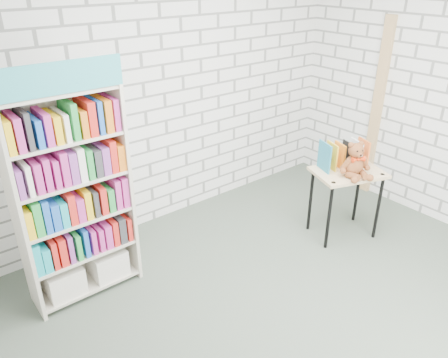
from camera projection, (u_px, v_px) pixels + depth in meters
ground at (301, 307)px, 3.65m from camera, size 4.50×4.50×0.00m
room_shell at (322, 100)px, 2.86m from camera, size 4.52×4.02×2.81m
bookshelf at (73, 197)px, 3.48m from camera, size 0.89×0.35×2.01m
display_table at (347, 180)px, 4.39m from camera, size 0.80×0.67×0.73m
table_books at (344, 154)px, 4.38m from camera, size 0.52×0.36×0.28m
teddy_bear at (355, 163)px, 4.19m from camera, size 0.32×0.31×0.34m
door_trim at (377, 110)px, 5.10m from camera, size 0.05×0.12×2.10m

